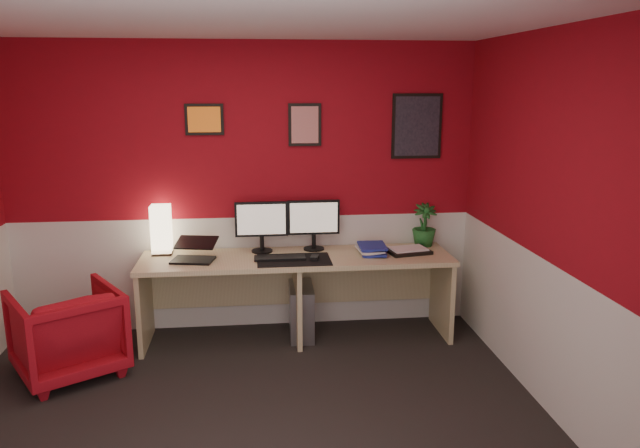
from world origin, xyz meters
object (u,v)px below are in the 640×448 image
(desk, at_px, (297,298))
(monitor_right, at_px, (314,217))
(laptop, at_px, (192,248))
(pc_tower, at_px, (301,311))
(monitor_left, at_px, (261,219))
(potted_plant, at_px, (424,225))
(shoji_lamp, at_px, (161,231))
(zen_tray, at_px, (408,251))
(armchair, at_px, (67,332))

(desk, bearing_deg, monitor_right, 50.50)
(laptop, height_order, pc_tower, laptop)
(monitor_left, height_order, potted_plant, monitor_left)
(potted_plant, height_order, pc_tower, potted_plant)
(shoji_lamp, relative_size, laptop, 1.21)
(laptop, relative_size, pc_tower, 0.73)
(pc_tower, bearing_deg, desk, -128.09)
(zen_tray, height_order, armchair, zen_tray)
(laptop, height_order, monitor_left, monitor_left)
(shoji_lamp, bearing_deg, potted_plant, 0.50)
(pc_tower, bearing_deg, zen_tray, -0.78)
(potted_plant, bearing_deg, monitor_left, -178.08)
(monitor_right, height_order, armchair, monitor_right)
(armchair, bearing_deg, zen_tray, 158.23)
(monitor_right, xyz_separation_m, potted_plant, (0.99, 0.03, -0.10))
(monitor_left, relative_size, pc_tower, 1.29)
(monitor_left, distance_m, armchair, 1.75)
(monitor_right, height_order, zen_tray, monitor_right)
(monitor_left, xyz_separation_m, zen_tray, (1.24, -0.17, -0.28))
(armchair, bearing_deg, desk, 163.28)
(potted_plant, bearing_deg, zen_tray, -132.19)
(potted_plant, bearing_deg, desk, -168.99)
(shoji_lamp, relative_size, potted_plant, 1.06)
(zen_tray, bearing_deg, monitor_left, 172.33)
(monitor_right, relative_size, zen_tray, 1.66)
(potted_plant, bearing_deg, armchair, -166.46)
(desk, distance_m, zen_tray, 1.03)
(zen_tray, bearing_deg, desk, -179.50)
(desk, relative_size, potted_plant, 6.89)
(laptop, distance_m, zen_tray, 1.81)
(laptop, height_order, armchair, laptop)
(desk, relative_size, laptop, 7.88)
(shoji_lamp, bearing_deg, monitor_left, -1.92)
(desk, relative_size, zen_tray, 7.43)
(laptop, relative_size, monitor_right, 0.57)
(monitor_left, height_order, zen_tray, monitor_left)
(monitor_left, bearing_deg, laptop, -158.26)
(monitor_left, xyz_separation_m, monitor_right, (0.45, 0.02, 0.00))
(laptop, height_order, potted_plant, potted_plant)
(shoji_lamp, xyz_separation_m, laptop, (0.28, -0.25, -0.09))
(pc_tower, height_order, armchair, armchair)
(desk, bearing_deg, monitor_left, 148.46)
(monitor_left, distance_m, pc_tower, 0.87)
(shoji_lamp, bearing_deg, laptop, -42.51)
(monitor_left, relative_size, armchair, 0.79)
(desk, xyz_separation_m, laptop, (-0.85, -0.05, 0.47))
(laptop, distance_m, armchair, 1.12)
(desk, bearing_deg, shoji_lamp, 169.75)
(laptop, xyz_separation_m, monitor_right, (1.02, 0.25, 0.18))
(desk, xyz_separation_m, zen_tray, (0.96, 0.01, 0.38))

